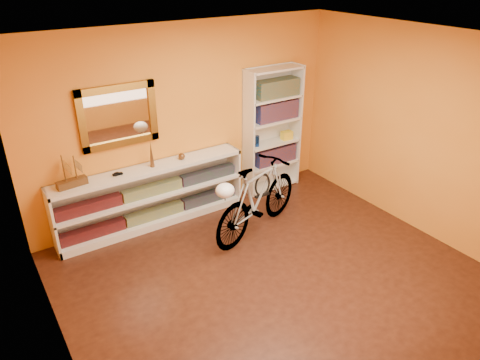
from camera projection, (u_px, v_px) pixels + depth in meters
floor at (273, 277)px, 5.16m from camera, size 4.50×4.00×0.01m
ceiling at (283, 43)px, 3.99m from camera, size 4.50×4.00×0.01m
back_wall at (188, 121)px, 6.08m from camera, size 4.50×0.01×2.60m
left_wall at (46, 244)px, 3.47m from camera, size 0.01×4.00×2.60m
right_wall at (419, 133)px, 5.67m from camera, size 0.01×4.00×2.60m
gilt_mirror at (118, 116)px, 5.47m from camera, size 0.98×0.06×0.78m
wall_socket at (243, 175)px, 6.97m from camera, size 0.09×0.02×0.09m
console_unit at (152, 196)px, 6.00m from camera, size 2.60×0.35×0.85m
cd_row_lower at (155, 213)px, 6.09m from camera, size 2.50×0.13×0.14m
cd_row_upper at (152, 189)px, 5.93m from camera, size 2.50×0.13×0.14m
model_ship at (70, 170)px, 5.24m from camera, size 0.37×0.17×0.42m
toy_car at (118, 175)px, 5.60m from camera, size 0.00×0.00×0.00m
bronze_ornament at (151, 154)px, 5.75m from camera, size 0.06×0.06×0.35m
decorative_orb at (182, 156)px, 6.01m from camera, size 0.09×0.09×0.09m
bookcase at (272, 130)px, 6.75m from camera, size 0.90×0.30×1.90m
book_row_a at (274, 154)px, 6.96m from camera, size 0.70×0.22×0.26m
book_row_b at (276, 110)px, 6.64m from camera, size 0.70×0.22×0.28m
book_row_c at (277, 88)px, 6.49m from camera, size 0.70×0.22×0.25m
travel_mug at (257, 141)px, 6.64m from camera, size 0.07×0.07×0.16m
red_tin at (261, 93)px, 6.41m from camera, size 0.16×0.16×0.17m
yellow_bag at (287, 135)px, 6.90m from camera, size 0.17×0.12×0.13m
bicycle at (258, 198)px, 5.80m from camera, size 0.96×1.75×1.00m
helmet at (225, 190)px, 5.17m from camera, size 0.23×0.22×0.17m
u_lock at (262, 185)px, 5.80m from camera, size 0.24×0.03×0.24m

